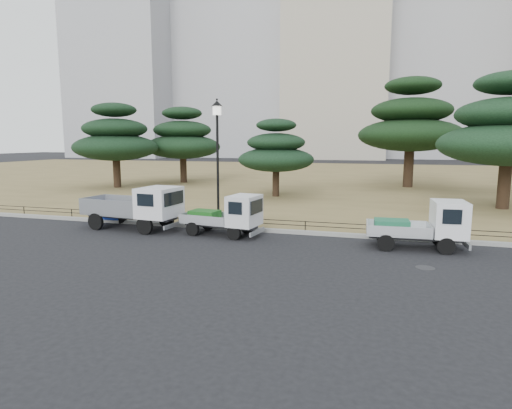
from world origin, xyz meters
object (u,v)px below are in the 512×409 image
(truck_kei_rear, at_px, (424,225))
(street_lamp, at_px, (217,142))
(tarp_pile, at_px, (111,211))
(truck_kei_front, at_px, (227,215))
(truck_large, at_px, (137,206))

(truck_kei_rear, distance_m, street_lamp, 9.33)
(street_lamp, bearing_deg, tarp_pile, 179.45)
(truck_kei_front, bearing_deg, truck_large, -173.56)
(truck_large, relative_size, truck_kei_front, 1.33)
(truck_large, distance_m, truck_kei_front, 4.35)
(truck_kei_rear, xyz_separation_m, street_lamp, (-8.70, 1.53, 3.02))
(truck_kei_rear, height_order, tarp_pile, truck_kei_rear)
(truck_large, bearing_deg, truck_kei_rear, 4.49)
(truck_large, distance_m, street_lamp, 4.63)
(truck_large, height_order, tarp_pile, truck_large)
(tarp_pile, bearing_deg, truck_kei_rear, -6.26)
(truck_large, height_order, truck_kei_front, truck_large)
(truck_large, height_order, street_lamp, street_lamp)
(truck_kei_rear, bearing_deg, truck_large, 176.15)
(truck_kei_rear, relative_size, tarp_pile, 2.42)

